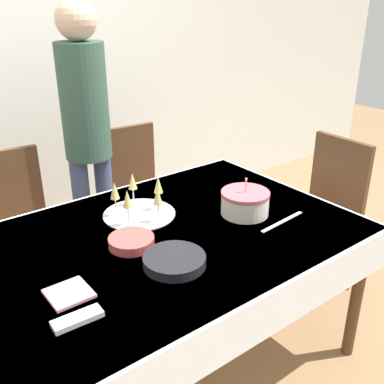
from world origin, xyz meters
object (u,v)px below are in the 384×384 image
Objects in this scene: birthday_cake at (245,203)px; champagne_tray at (139,202)px; dining_chair_far_right at (136,193)px; person_standing at (86,122)px; dining_chair_far_left at (16,228)px; dining_chair_right_end at (324,208)px; plate_stack_main at (174,261)px; plate_stack_dessert at (131,241)px.

birthday_cake is 0.52m from champagne_tray.
dining_chair_far_right is 0.60m from person_standing.
person_standing is at bearing 5.10° from dining_chair_far_left.
champagne_tray is at bearing 168.70° from dining_chair_right_end.
person_standing is (-0.33, 1.03, 0.24)m from birthday_cake.
plate_stack_main is at bearing -113.51° from dining_chair_far_right.
person_standing is at bearing 74.00° from plate_stack_dessert.
plate_stack_main is at bearing -76.08° from plate_stack_dessert.
champagne_tray is at bearing 51.84° from plate_stack_dessert.
birthday_cake is 1.11m from person_standing.
person_standing reaches higher than dining_chair_right_end.
champagne_tray is at bearing -118.97° from dining_chair_far_right.
dining_chair_far_right is 4.09× the size of birthday_cake.
dining_chair_right_end is 1.25m from champagne_tray.
birthday_cake is 0.67× the size of champagne_tray.
dining_chair_far_left and dining_chair_right_end have the same top height.
dining_chair_right_end is 1.36m from plate_stack_main.
champagne_tray is 1.39× the size of plate_stack_main.
dining_chair_far_right reaches higher than plate_stack_main.
dining_chair_right_end is 0.56× the size of person_standing.
dining_chair_far_left is 2.74× the size of champagne_tray.
birthday_cake reaches higher than champagne_tray.
dining_chair_far_left is 1.21m from plate_stack_main.
plate_stack_main is at bearing -170.09° from dining_chair_right_end.
plate_stack_main is at bearing -75.62° from dining_chair_far_left.
champagne_tray is at bearing 75.33° from plate_stack_main.
person_standing is (0.27, 0.96, 0.28)m from plate_stack_dessert.
person_standing is at bearing 79.76° from plate_stack_main.
birthday_cake is at bearing -174.98° from dining_chair_right_end.
person_standing is (0.51, 0.05, 0.53)m from dining_chair_far_left.
birthday_cake is (0.04, -0.99, 0.29)m from dining_chair_far_right.
dining_chair_far_right is 0.56× the size of person_standing.
dining_chair_far_left is 1.85m from dining_chair_right_end.
dining_chair_far_right is 3.83× the size of plate_stack_main.
dining_chair_far_right and dining_chair_right_end have the same top height.
person_standing is at bearing 107.61° from birthday_cake.
dining_chair_far_right is at bearing 61.03° from champagne_tray.
dining_chair_right_end is at bearing -29.78° from dining_chair_far_left.
dining_chair_far_left is 1.00× the size of dining_chair_far_right.
person_standing is at bearing 138.65° from dining_chair_right_end.
plate_stack_main is 0.24m from plate_stack_dessert.
dining_chair_far_left is at bearing 130.34° from birthday_cake.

